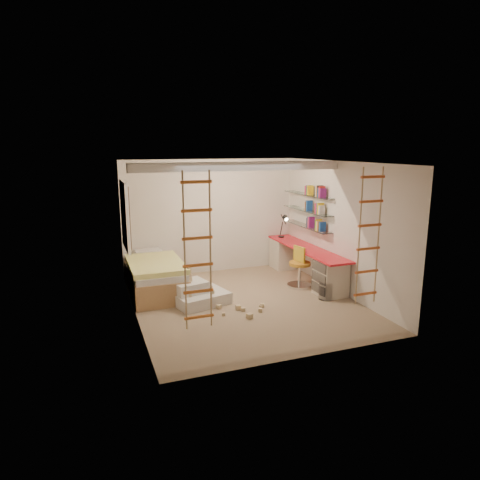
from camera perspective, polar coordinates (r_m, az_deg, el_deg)
name	(u,v)px	position (r m, az deg, el deg)	size (l,w,h in m)	color
floor	(246,303)	(8.10, 0.74, -8.40)	(4.50, 4.50, 0.00)	#93805F
ceiling_beam	(240,166)	(7.86, 0.00, 9.80)	(4.00, 0.18, 0.16)	white
window_frame	(125,215)	(8.70, -15.10, 3.20)	(0.06, 1.15, 1.35)	white
window_blind	(127,215)	(8.71, -14.84, 3.22)	(0.02, 1.00, 1.20)	#4C2D1E
rope_ladder_left	(198,252)	(5.66, -5.67, -1.57)	(0.41, 0.04, 2.13)	#CB6722
rope_ladder_right	(369,237)	(6.83, 16.81, 0.38)	(0.41, 0.04, 2.13)	#C64B21
waste_bin	(326,291)	(8.41, 11.40, -6.62)	(0.27, 0.27, 0.34)	white
desk	(305,262)	(9.41, 8.67, -2.98)	(0.56, 2.80, 0.75)	red
shelves	(307,211)	(9.49, 8.92, 3.91)	(0.25, 1.80, 0.71)	white
bed	(155,276)	(8.76, -11.28, -4.74)	(1.02, 2.00, 0.69)	#AD7F51
task_lamp	(284,222)	(10.06, 5.95, 2.37)	(0.14, 0.36, 0.57)	black
swivel_chair	(299,272)	(9.00, 7.93, -4.25)	(0.59, 0.59, 0.86)	#C28625
play_platform	(197,295)	(8.08, -5.73, -7.26)	(1.12, 0.96, 0.43)	silver
toy_blocks	(223,297)	(7.80, -2.23, -7.64)	(1.32, 1.19, 0.70)	#CCB284
books	(307,205)	(9.48, 8.94, 4.60)	(0.14, 0.70, 0.92)	#194CA5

